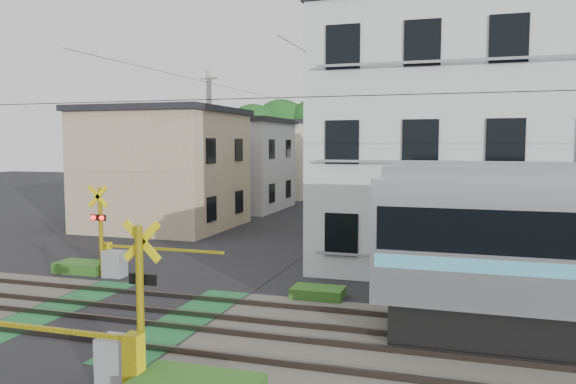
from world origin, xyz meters
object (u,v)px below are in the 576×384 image
(apartment_block, at_px, (463,138))
(pedestrian, at_px, (338,197))
(crossing_signal_near, at_px, (120,349))
(crossing_signal_far, at_px, (113,256))

(apartment_block, height_order, pedestrian, apartment_block)
(pedestrian, bearing_deg, crossing_signal_near, 104.16)
(crossing_signal_far, xyz_separation_m, pedestrian, (3.01, 21.56, 0.08))
(crossing_signal_far, height_order, pedestrian, crossing_signal_far)
(pedestrian, bearing_deg, crossing_signal_far, 91.93)
(crossing_signal_near, height_order, pedestrian, crossing_signal_near)
(crossing_signal_far, distance_m, pedestrian, 21.77)
(crossing_signal_far, relative_size, apartment_block, 0.46)
(crossing_signal_far, relative_size, pedestrian, 3.00)
(crossing_signal_far, height_order, apartment_block, apartment_block)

